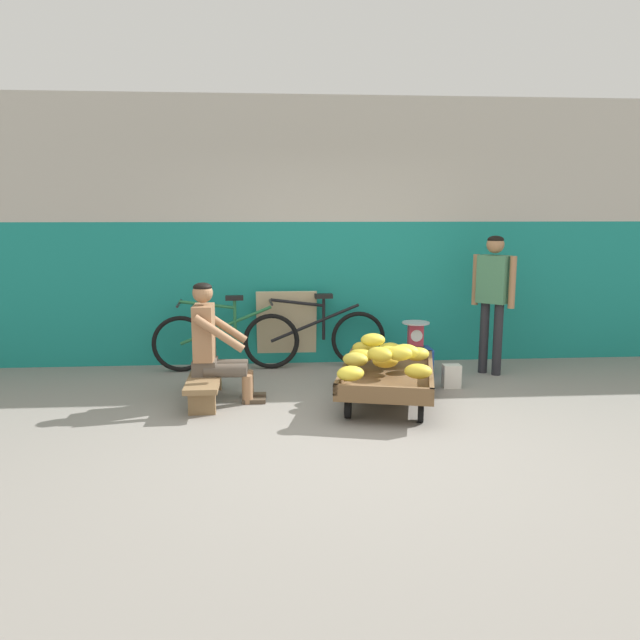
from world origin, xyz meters
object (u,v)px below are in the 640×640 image
object	(u,v)px
bicycle_far_left	(315,337)
sign_board	(287,328)
bicycle_near_left	(226,340)
customer_adult	(493,289)
shopping_bag	(451,376)
plastic_crate	(415,361)
weighing_scale	(416,335)
banana_cart	(387,378)
low_bench	(206,381)
vendor_seated	(214,343)

from	to	relation	value
bicycle_far_left	sign_board	bearing A→B (deg)	154.93
bicycle_far_left	bicycle_near_left	bearing A→B (deg)	-175.72
customer_adult	shopping_bag	bearing A→B (deg)	-138.84
plastic_crate	weighing_scale	xyz separation A→B (m)	(0.00, -0.00, 0.30)
banana_cart	weighing_scale	world-z (taller)	weighing_scale
weighing_scale	shopping_bag	size ratio (longest dim) A/B	1.25
bicycle_far_left	weighing_scale	bearing A→B (deg)	-21.44
low_bench	weighing_scale	size ratio (longest dim) A/B	3.68
sign_board	low_bench	bearing A→B (deg)	-120.17
vendor_seated	customer_adult	xyz separation A→B (m)	(2.96, 0.78, 0.38)
vendor_seated	customer_adult	size ratio (longest dim) A/B	0.75
bicycle_far_left	shopping_bag	bearing A→B (deg)	-35.26
plastic_crate	bicycle_near_left	world-z (taller)	bicycle_near_left
banana_cart	customer_adult	distance (m)	1.78
vendor_seated	bicycle_near_left	bearing A→B (deg)	88.85
customer_adult	shopping_bag	distance (m)	1.13
plastic_crate	vendor_seated	bearing A→B (deg)	-159.16
vendor_seated	banana_cart	bearing A→B (deg)	-5.82
low_bench	shopping_bag	world-z (taller)	low_bench
low_bench	bicycle_near_left	world-z (taller)	bicycle_near_left
low_bench	bicycle_near_left	xyz separation A→B (m)	(0.11, 1.15, 0.15)
weighing_scale	customer_adult	xyz separation A→B (m)	(0.84, -0.02, 0.50)
plastic_crate	bicycle_near_left	distance (m)	2.13
sign_board	bicycle_far_left	bearing A→B (deg)	-25.07
shopping_bag	sign_board	bearing A→B (deg)	146.54
banana_cart	bicycle_near_left	size ratio (longest dim) A/B	0.96
low_bench	vendor_seated	world-z (taller)	vendor_seated
customer_adult	plastic_crate	bearing A→B (deg)	178.56
vendor_seated	bicycle_near_left	distance (m)	1.17
low_bench	sign_board	bearing A→B (deg)	59.83
bicycle_near_left	bicycle_far_left	size ratio (longest dim) A/B	1.00
vendor_seated	bicycle_far_left	distance (m)	1.62
bicycle_far_left	banana_cart	bearing A→B (deg)	-66.85
bicycle_far_left	sign_board	xyz separation A→B (m)	(-0.32, 0.15, 0.09)
low_bench	customer_adult	xyz separation A→B (m)	(3.05, 0.78, 0.75)
low_bench	vendor_seated	xyz separation A→B (m)	(0.09, -0.00, 0.37)
plastic_crate	bicycle_near_left	bearing A→B (deg)	170.56
sign_board	customer_adult	world-z (taller)	customer_adult
bicycle_near_left	shopping_bag	size ratio (longest dim) A/B	6.92
banana_cart	sign_board	world-z (taller)	sign_board
sign_board	shopping_bag	distance (m)	2.02
shopping_bag	plastic_crate	bearing A→B (deg)	116.50
customer_adult	shopping_bag	world-z (taller)	customer_adult
vendor_seated	weighing_scale	distance (m)	2.27
banana_cart	low_bench	bearing A→B (deg)	174.43
vendor_seated	customer_adult	world-z (taller)	customer_adult
banana_cart	sign_board	bearing A→B (deg)	120.70
low_bench	weighing_scale	world-z (taller)	weighing_scale
weighing_scale	bicycle_near_left	xyz separation A→B (m)	(-2.10, 0.35, -0.10)
banana_cart	bicycle_far_left	world-z (taller)	bicycle_far_left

